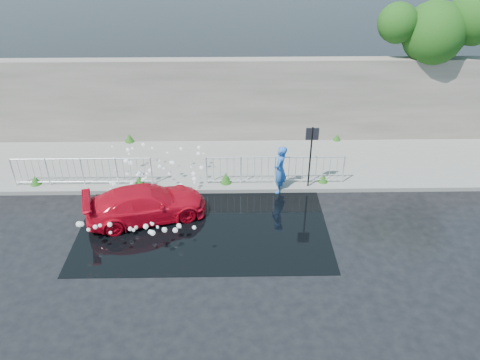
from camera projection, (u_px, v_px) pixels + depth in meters
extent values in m
plane|color=black|center=(186.00, 244.00, 14.47)|extent=(90.00, 90.00, 0.00)
cube|color=slate|center=(196.00, 164.00, 18.72)|extent=(30.00, 4.00, 0.15)
cube|color=slate|center=(193.00, 190.00, 17.00)|extent=(30.00, 0.25, 0.16)
cube|color=#5F5850|center=(198.00, 100.00, 19.67)|extent=(30.00, 0.60, 3.50)
cube|color=black|center=(204.00, 224.00, 15.33)|extent=(8.00, 5.00, 0.01)
cylinder|color=black|center=(310.00, 160.00, 16.55)|extent=(0.06, 0.06, 2.50)
cube|color=black|center=(312.00, 134.00, 16.04)|extent=(0.45, 0.04, 0.45)
cylinder|color=#332114|center=(428.00, 78.00, 20.37)|extent=(0.36, 0.36, 5.00)
sphere|color=#0F3E10|center=(434.00, 33.00, 18.59)|extent=(2.52, 2.52, 2.52)
sphere|color=#0F3E10|center=(475.00, 17.00, 18.31)|extent=(2.18, 2.18, 2.18)
sphere|color=#0F3E10|center=(398.00, 23.00, 18.36)|extent=(1.60, 1.60, 1.60)
cylinder|color=silver|center=(13.00, 172.00, 16.89)|extent=(0.05, 0.05, 1.10)
cylinder|color=silver|center=(151.00, 171.00, 16.96)|extent=(0.05, 0.05, 1.10)
cylinder|color=silver|center=(80.00, 159.00, 16.66)|extent=(5.00, 0.04, 0.04)
cylinder|color=silver|center=(84.00, 182.00, 17.15)|extent=(5.00, 0.04, 0.04)
cylinder|color=silver|center=(207.00, 170.00, 16.99)|extent=(0.05, 0.05, 1.10)
cylinder|color=silver|center=(343.00, 169.00, 17.07)|extent=(0.05, 0.05, 1.10)
cylinder|color=silver|center=(276.00, 157.00, 16.76)|extent=(5.00, 0.04, 0.04)
cylinder|color=silver|center=(275.00, 180.00, 17.25)|extent=(5.00, 0.04, 0.04)
cone|color=#124512|center=(35.00, 180.00, 17.14)|extent=(0.40, 0.40, 0.34)
cone|color=#124512|center=(139.00, 180.00, 17.20)|extent=(0.36, 0.36, 0.31)
cone|color=#124512|center=(226.00, 178.00, 17.22)|extent=(0.44, 0.44, 0.42)
cone|color=#124512|center=(323.00, 178.00, 17.30)|extent=(0.38, 0.38, 0.30)
cone|color=#124512|center=(129.00, 138.00, 20.18)|extent=(0.42, 0.42, 0.35)
cone|color=#124512|center=(337.00, 137.00, 20.33)|extent=(0.34, 0.34, 0.27)
sphere|color=white|center=(152.00, 148.00, 17.97)|extent=(0.09, 0.09, 0.09)
sphere|color=white|center=(199.00, 147.00, 17.81)|extent=(0.13, 0.13, 0.13)
sphere|color=white|center=(201.00, 168.00, 17.19)|extent=(0.15, 0.15, 0.15)
sphere|color=white|center=(169.00, 198.00, 16.18)|extent=(0.15, 0.15, 0.15)
sphere|color=white|center=(171.00, 162.00, 17.26)|extent=(0.13, 0.13, 0.13)
sphere|color=white|center=(134.00, 194.00, 16.29)|extent=(0.16, 0.16, 0.16)
sphere|color=white|center=(127.00, 160.00, 17.32)|extent=(0.10, 0.10, 0.10)
sphere|color=white|center=(198.00, 153.00, 17.67)|extent=(0.15, 0.15, 0.15)
sphere|color=white|center=(181.00, 185.00, 16.67)|extent=(0.13, 0.13, 0.13)
sphere|color=white|center=(132.00, 184.00, 16.62)|extent=(0.14, 0.14, 0.14)
sphere|color=white|center=(195.00, 183.00, 16.68)|extent=(0.09, 0.09, 0.09)
sphere|color=white|center=(181.00, 149.00, 17.79)|extent=(0.12, 0.12, 0.12)
sphere|color=white|center=(131.00, 164.00, 17.24)|extent=(0.09, 0.09, 0.09)
sphere|color=white|center=(128.00, 150.00, 17.65)|extent=(0.16, 0.16, 0.16)
sphere|color=white|center=(193.00, 174.00, 16.82)|extent=(0.15, 0.15, 0.15)
sphere|color=white|center=(191.00, 167.00, 17.02)|extent=(0.07, 0.07, 0.07)
sphere|color=white|center=(150.00, 171.00, 17.14)|extent=(0.17, 0.17, 0.17)
sphere|color=white|center=(126.00, 161.00, 17.31)|extent=(0.17, 0.17, 0.17)
sphere|color=white|center=(194.00, 179.00, 16.72)|extent=(0.16, 0.16, 0.16)
sphere|color=white|center=(118.00, 179.00, 16.70)|extent=(0.07, 0.07, 0.07)
sphere|color=white|center=(114.00, 184.00, 16.62)|extent=(0.16, 0.16, 0.16)
sphere|color=white|center=(112.00, 147.00, 17.83)|extent=(0.08, 0.08, 0.08)
sphere|color=white|center=(173.00, 163.00, 17.04)|extent=(0.15, 0.15, 0.15)
sphere|color=white|center=(127.00, 174.00, 16.69)|extent=(0.11, 0.11, 0.11)
sphere|color=white|center=(139.00, 173.00, 16.88)|extent=(0.13, 0.13, 0.13)
sphere|color=white|center=(142.00, 174.00, 16.92)|extent=(0.07, 0.07, 0.07)
sphere|color=white|center=(115.00, 170.00, 17.14)|extent=(0.06, 0.06, 0.06)
sphere|color=white|center=(169.00, 174.00, 16.83)|extent=(0.11, 0.11, 0.11)
sphere|color=white|center=(130.00, 163.00, 17.26)|extent=(0.17, 0.17, 0.17)
sphere|color=white|center=(129.00, 154.00, 17.76)|extent=(0.09, 0.09, 0.09)
sphere|color=white|center=(110.00, 189.00, 16.53)|extent=(0.06, 0.06, 0.06)
sphere|color=white|center=(159.00, 160.00, 17.37)|extent=(0.09, 0.09, 0.09)
sphere|color=white|center=(147.00, 174.00, 16.74)|extent=(0.10, 0.10, 0.10)
sphere|color=white|center=(195.00, 198.00, 16.29)|extent=(0.15, 0.15, 0.15)
sphere|color=white|center=(167.00, 153.00, 17.73)|extent=(0.08, 0.08, 0.08)
sphere|color=white|center=(203.00, 153.00, 17.63)|extent=(0.07, 0.07, 0.07)
sphere|color=white|center=(144.00, 179.00, 16.72)|extent=(0.13, 0.13, 0.13)
sphere|color=white|center=(159.00, 166.00, 17.14)|extent=(0.16, 0.16, 0.16)
sphere|color=white|center=(127.00, 192.00, 16.62)|extent=(0.11, 0.11, 0.11)
sphere|color=white|center=(132.00, 148.00, 17.81)|extent=(0.11, 0.11, 0.11)
sphere|color=white|center=(164.00, 169.00, 16.96)|extent=(0.08, 0.08, 0.08)
sphere|color=white|center=(149.00, 185.00, 16.57)|extent=(0.13, 0.13, 0.13)
sphere|color=white|center=(193.00, 191.00, 16.58)|extent=(0.17, 0.17, 0.17)
sphere|color=white|center=(142.00, 180.00, 16.70)|extent=(0.09, 0.09, 0.09)
sphere|color=white|center=(111.00, 183.00, 16.59)|extent=(0.12, 0.12, 0.12)
sphere|color=white|center=(193.00, 195.00, 16.45)|extent=(0.08, 0.08, 0.08)
sphere|color=white|center=(143.00, 145.00, 18.01)|extent=(0.14, 0.14, 0.14)
sphere|color=white|center=(114.00, 158.00, 17.35)|extent=(0.08, 0.08, 0.08)
sphere|color=white|center=(137.00, 175.00, 16.90)|extent=(0.12, 0.12, 0.12)
sphere|color=white|center=(146.00, 178.00, 16.72)|extent=(0.08, 0.08, 0.08)
sphere|color=white|center=(136.00, 227.00, 14.85)|extent=(0.13, 0.13, 0.13)
sphere|color=white|center=(153.00, 233.00, 13.38)|extent=(0.16, 0.16, 0.16)
sphere|color=white|center=(175.00, 230.00, 14.55)|extent=(0.17, 0.17, 0.17)
sphere|color=white|center=(151.00, 223.00, 13.69)|extent=(0.07, 0.07, 0.07)
sphere|color=white|center=(100.00, 225.00, 13.54)|extent=(0.11, 0.11, 0.11)
sphere|color=white|center=(110.00, 233.00, 13.52)|extent=(0.10, 0.10, 0.10)
sphere|color=white|center=(158.00, 227.00, 13.40)|extent=(0.08, 0.08, 0.08)
sphere|color=white|center=(163.00, 228.00, 13.67)|extent=(0.07, 0.07, 0.07)
sphere|color=white|center=(144.00, 227.00, 13.65)|extent=(0.07, 0.07, 0.07)
sphere|color=white|center=(150.00, 232.00, 13.56)|extent=(0.13, 0.13, 0.13)
sphere|color=white|center=(157.00, 226.00, 13.89)|extent=(0.07, 0.07, 0.07)
sphere|color=white|center=(110.00, 225.00, 13.64)|extent=(0.15, 0.15, 0.15)
sphere|color=white|center=(95.00, 227.00, 14.28)|extent=(0.14, 0.14, 0.14)
sphere|color=white|center=(79.00, 224.00, 13.64)|extent=(0.18, 0.18, 0.18)
sphere|color=white|center=(180.00, 227.00, 13.88)|extent=(0.09, 0.09, 0.09)
sphere|color=white|center=(152.00, 224.00, 14.64)|extent=(0.11, 0.11, 0.11)
sphere|color=white|center=(134.00, 230.00, 13.36)|extent=(0.10, 0.10, 0.10)
sphere|color=white|center=(194.00, 227.00, 13.34)|extent=(0.12, 0.12, 0.12)
sphere|color=white|center=(88.00, 230.00, 13.66)|extent=(0.11, 0.11, 0.11)
sphere|color=white|center=(82.00, 224.00, 14.03)|extent=(0.15, 0.15, 0.15)
sphere|color=white|center=(130.00, 229.00, 14.68)|extent=(0.14, 0.14, 0.14)
sphere|color=white|center=(179.00, 226.00, 14.34)|extent=(0.15, 0.15, 0.15)
sphere|color=white|center=(165.00, 230.00, 13.68)|extent=(0.16, 0.16, 0.16)
sphere|color=white|center=(146.00, 226.00, 13.52)|extent=(0.15, 0.15, 0.15)
imported|color=#BC071A|center=(146.00, 203.00, 15.38)|extent=(4.20, 2.62, 1.13)
imported|color=blue|center=(280.00, 170.00, 16.62)|extent=(0.63, 0.77, 1.81)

